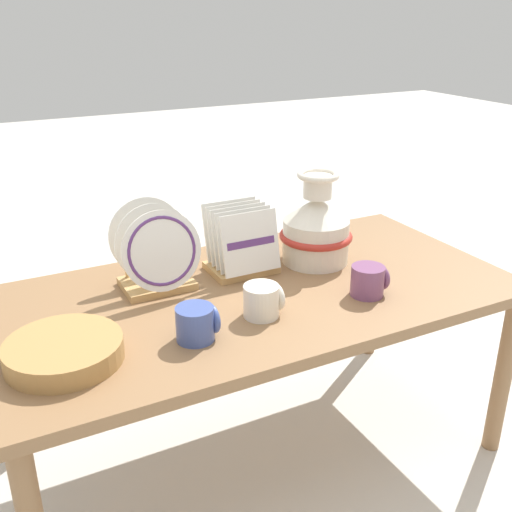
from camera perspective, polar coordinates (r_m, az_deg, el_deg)
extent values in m
plane|color=beige|center=(2.15, 0.00, -18.09)|extent=(14.00, 14.00, 0.00)
cube|color=olive|center=(1.82, 0.00, -3.71)|extent=(1.57, 0.79, 0.03)
cylinder|color=olive|center=(2.15, 22.48, -10.43)|extent=(0.06, 0.06, 0.58)
cylinder|color=olive|center=(2.11, -23.02, -11.24)|extent=(0.06, 0.06, 0.58)
cylinder|color=olive|center=(2.58, 11.04, -3.37)|extent=(0.06, 0.06, 0.58)
cylinder|color=silver|center=(1.99, 5.69, 1.45)|extent=(0.22, 0.22, 0.15)
cone|color=silver|center=(1.95, 5.81, 4.48)|extent=(0.22, 0.22, 0.08)
cylinder|color=silver|center=(1.93, 5.90, 6.60)|extent=(0.09, 0.09, 0.07)
torus|color=silver|center=(1.92, 5.95, 7.65)|extent=(0.14, 0.14, 0.02)
torus|color=#B72D23|center=(1.98, 5.71, 1.92)|extent=(0.24, 0.24, 0.02)
cube|color=tan|center=(1.85, -9.40, -2.59)|extent=(0.21, 0.16, 0.02)
cylinder|color=tan|center=(1.87, -12.20, -1.14)|extent=(0.01, 0.01, 0.06)
cylinder|color=tan|center=(1.91, -8.01, -0.34)|extent=(0.01, 0.01, 0.06)
cylinder|color=white|center=(1.73, -8.95, 0.46)|extent=(0.24, 0.06, 0.23)
torus|color=#5B3375|center=(1.73, -8.93, 0.46)|extent=(0.20, 0.06, 0.20)
cylinder|color=white|center=(1.80, -9.66, 1.20)|extent=(0.24, 0.06, 0.23)
cylinder|color=white|center=(1.86, -10.33, 1.89)|extent=(0.24, 0.06, 0.23)
cube|color=tan|center=(1.93, -1.43, -1.07)|extent=(0.21, 0.16, 0.02)
cylinder|color=tan|center=(1.94, -4.18, 0.30)|extent=(0.01, 0.01, 0.06)
cylinder|color=tan|center=(2.00, -0.35, 1.03)|extent=(0.01, 0.01, 0.06)
cube|color=white|center=(1.84, -0.52, 1.25)|extent=(0.19, 0.05, 0.19)
cube|color=white|center=(1.86, -1.00, 1.60)|extent=(0.19, 0.05, 0.19)
cube|color=white|center=(1.89, -1.46, 1.93)|extent=(0.19, 0.05, 0.19)
cube|color=white|center=(1.92, -1.91, 2.25)|extent=(0.19, 0.05, 0.19)
cube|color=white|center=(1.95, -2.34, 2.57)|extent=(0.19, 0.05, 0.19)
cube|color=#5B3375|center=(1.83, -0.49, 1.25)|extent=(0.16, 0.01, 0.02)
cylinder|color=#AD7F47|center=(1.53, -17.72, -9.34)|extent=(0.28, 0.28, 0.01)
cylinder|color=#AD7F47|center=(1.53, -17.76, -9.05)|extent=(0.28, 0.28, 0.01)
cylinder|color=#AD7F47|center=(1.53, -17.80, -8.76)|extent=(0.28, 0.28, 0.01)
cylinder|color=#AD7F47|center=(1.52, -17.84, -8.47)|extent=(0.28, 0.28, 0.01)
cylinder|color=#AD7F47|center=(1.52, -17.88, -8.18)|extent=(0.28, 0.28, 0.01)
cylinder|color=#AD7F47|center=(1.51, -17.92, -7.89)|extent=(0.28, 0.28, 0.01)
cylinder|color=#7A4770|center=(1.79, 10.57, -2.35)|extent=(0.10, 0.10, 0.09)
torus|color=#7A4770|center=(1.82, 11.81, -1.98)|extent=(0.02, 0.08, 0.08)
cylinder|color=#42569E|center=(1.54, -5.83, -6.43)|extent=(0.10, 0.10, 0.09)
torus|color=#42569E|center=(1.55, -4.13, -5.98)|extent=(0.02, 0.08, 0.08)
cylinder|color=silver|center=(1.64, 0.50, -4.31)|extent=(0.10, 0.10, 0.09)
torus|color=silver|center=(1.66, 2.01, -3.89)|extent=(0.02, 0.08, 0.08)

